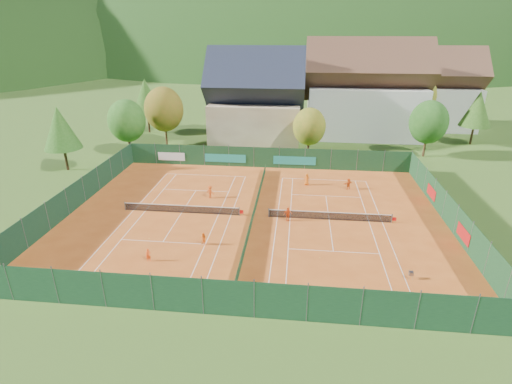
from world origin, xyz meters
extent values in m
plane|color=#34571B|center=(0.00, 0.00, -0.02)|extent=(600.00, 600.00, 0.00)
cube|color=#BB521B|center=(0.00, 0.00, 0.01)|extent=(40.00, 32.00, 0.01)
cube|color=white|center=(-8.00, 11.88, 0.01)|extent=(10.97, 0.06, 0.00)
cube|color=white|center=(-8.00, -11.88, 0.01)|extent=(10.97, 0.06, 0.00)
cube|color=white|center=(-13.48, 0.00, 0.01)|extent=(0.06, 23.77, 0.00)
cube|color=white|center=(-2.51, 0.00, 0.01)|extent=(0.06, 23.77, 0.00)
cube|color=white|center=(-12.12, 0.00, 0.01)|extent=(0.06, 23.77, 0.00)
cube|color=white|center=(-3.88, 0.00, 0.01)|extent=(0.06, 23.77, 0.00)
cube|color=white|center=(-8.00, 6.40, 0.01)|extent=(8.23, 0.06, 0.00)
cube|color=white|center=(-8.00, -6.40, 0.01)|extent=(8.23, 0.06, 0.00)
cube|color=white|center=(-8.00, 0.00, 0.01)|extent=(0.06, 12.80, 0.00)
cube|color=white|center=(8.00, 11.88, 0.01)|extent=(10.97, 0.06, 0.00)
cube|color=white|center=(8.00, -11.88, 0.01)|extent=(10.97, 0.06, 0.00)
cube|color=white|center=(2.51, 0.00, 0.01)|extent=(0.06, 23.77, 0.00)
cube|color=white|center=(13.48, 0.00, 0.01)|extent=(0.06, 23.77, 0.00)
cube|color=white|center=(3.88, 0.00, 0.01)|extent=(0.06, 23.77, 0.00)
cube|color=white|center=(12.12, 0.00, 0.01)|extent=(0.06, 23.77, 0.00)
cube|color=white|center=(8.00, 6.40, 0.01)|extent=(8.23, 0.06, 0.00)
cube|color=white|center=(8.00, -6.40, 0.01)|extent=(8.23, 0.06, 0.00)
cube|color=white|center=(8.00, 0.00, 0.01)|extent=(0.06, 12.80, 0.00)
cylinder|color=#59595B|center=(-14.40, 0.00, 0.51)|extent=(0.10, 0.10, 1.02)
cylinder|color=#59595B|center=(-1.60, 0.00, 0.51)|extent=(0.10, 0.10, 1.02)
cube|color=black|center=(-8.00, 0.00, 0.46)|extent=(12.80, 0.02, 0.86)
cube|color=white|center=(-8.00, 0.00, 0.89)|extent=(12.80, 0.04, 0.06)
cube|color=red|center=(-1.35, 0.00, 0.45)|extent=(0.40, 0.04, 0.40)
cylinder|color=#59595B|center=(1.60, 0.00, 0.51)|extent=(0.10, 0.10, 1.02)
cylinder|color=#59595B|center=(14.40, 0.00, 0.51)|extent=(0.10, 0.10, 1.02)
cube|color=black|center=(8.00, 0.00, 0.46)|extent=(12.80, 0.02, 0.86)
cube|color=white|center=(8.00, 0.00, 0.89)|extent=(12.80, 0.04, 0.06)
cube|color=red|center=(14.65, 0.00, 0.45)|extent=(0.40, 0.04, 0.40)
cube|color=#14391F|center=(0.00, 0.00, 0.50)|extent=(0.03, 28.80, 1.00)
cube|color=#153A1E|center=(0.00, 16.00, 1.50)|extent=(40.00, 0.04, 3.00)
cube|color=teal|center=(-6.00, 15.94, 1.20)|extent=(6.00, 0.03, 1.20)
cube|color=teal|center=(4.00, 15.94, 1.20)|extent=(6.00, 0.03, 1.20)
cube|color=silver|center=(-14.00, 15.94, 1.20)|extent=(4.00, 0.03, 1.20)
cube|color=#153C21|center=(0.00, -16.00, 1.50)|extent=(40.00, 0.04, 3.00)
cube|color=#133420|center=(-20.00, 0.00, 1.50)|extent=(0.04, 32.00, 3.00)
cube|color=#14381C|center=(20.00, 0.00, 1.50)|extent=(0.04, 32.00, 3.00)
cube|color=#B21414|center=(19.94, -4.00, 1.20)|extent=(0.03, 3.00, 1.20)
cube|color=#B21414|center=(19.94, 6.00, 1.20)|extent=(0.03, 3.00, 1.20)
cube|color=beige|center=(-3.00, 30.00, 3.50)|extent=(15.00, 12.00, 7.00)
cube|color=#1E2333|center=(-3.00, 30.00, 10.00)|extent=(16.20, 12.00, 12.00)
cube|color=silver|center=(16.00, 36.00, 4.50)|extent=(20.00, 11.00, 9.00)
cube|color=brown|center=(16.00, 36.00, 11.75)|extent=(21.60, 11.00, 11.00)
cube|color=silver|center=(30.00, 44.00, 4.00)|extent=(16.00, 10.00, 8.00)
cube|color=brown|center=(30.00, 44.00, 10.50)|extent=(17.28, 10.00, 10.00)
cylinder|color=#4A2B1A|center=(-22.00, 20.00, 1.40)|extent=(0.36, 0.36, 2.80)
ellipsoid|color=#29621C|center=(-22.00, 20.00, 5.40)|extent=(5.72, 5.72, 6.58)
cylinder|color=#4C301B|center=(-18.00, 26.00, 1.57)|extent=(0.36, 0.36, 3.15)
ellipsoid|color=brown|center=(-18.00, 26.00, 6.07)|extent=(6.44, 6.44, 7.40)
cylinder|color=#422617|center=(-24.00, 34.00, 1.75)|extent=(0.36, 0.36, 3.50)
cone|color=#295618|center=(-24.00, 34.00, 6.75)|extent=(5.60, 5.60, 6.50)
cylinder|color=#412717|center=(6.00, 22.00, 1.22)|extent=(0.36, 0.36, 2.45)
ellipsoid|color=olive|center=(6.00, 22.00, 4.72)|extent=(5.01, 5.01, 5.76)
cylinder|color=#4B331B|center=(24.00, 24.00, 1.40)|extent=(0.36, 0.36, 2.80)
ellipsoid|color=#215418|center=(24.00, 24.00, 5.40)|extent=(5.72, 5.72, 6.58)
cylinder|color=#462F19|center=(34.00, 32.00, 1.57)|extent=(0.36, 0.36, 3.15)
cone|color=#2A5418|center=(34.00, 32.00, 6.07)|extent=(5.04, 5.04, 5.85)
cylinder|color=#422A17|center=(-28.00, 12.00, 1.57)|extent=(0.36, 0.36, 3.15)
cone|color=#285A19|center=(-28.00, 12.00, 6.07)|extent=(5.04, 5.04, 5.85)
cylinder|color=#442918|center=(26.00, 40.00, 1.75)|extent=(0.36, 0.36, 3.50)
ellipsoid|color=olive|center=(26.00, 40.00, 6.75)|extent=(7.15, 7.15, 8.22)
ellipsoid|color=black|center=(10.00, 300.00, -42.35)|extent=(440.00, 440.00, 242.00)
cylinder|color=slate|center=(13.74, -10.22, 0.40)|extent=(0.02, 0.02, 0.80)
cylinder|color=slate|center=(14.04, -10.22, 0.40)|extent=(0.02, 0.02, 0.80)
cylinder|color=slate|center=(13.74, -9.92, 0.40)|extent=(0.02, 0.02, 0.80)
cylinder|color=slate|center=(14.04, -9.92, 0.40)|extent=(0.02, 0.02, 0.80)
cube|color=slate|center=(13.89, -10.07, 0.55)|extent=(0.34, 0.34, 0.30)
ellipsoid|color=#CCD833|center=(13.89, -10.07, 0.58)|extent=(0.28, 0.28, 0.16)
sphere|color=#CCD833|center=(-9.52, -5.92, 0.03)|extent=(0.07, 0.07, 0.07)
sphere|color=#CCD833|center=(6.75, -7.65, 0.03)|extent=(0.07, 0.07, 0.07)
sphere|color=#CCD833|center=(3.73, 6.91, 0.03)|extent=(0.07, 0.07, 0.07)
imported|color=#F15115|center=(-8.14, -9.76, 0.61)|extent=(0.50, 0.39, 1.23)
imported|color=orange|center=(-4.01, -6.53, 0.63)|extent=(0.76, 0.70, 1.26)
imported|color=#D44A12|center=(-5.73, 4.42, 0.77)|extent=(1.13, 0.91, 1.53)
imported|color=#E55114|center=(3.63, -0.65, 0.77)|extent=(0.97, 0.75, 1.54)
imported|color=orange|center=(5.71, 9.76, 0.79)|extent=(0.79, 0.53, 1.57)
imported|color=#D24E12|center=(10.87, 8.88, 0.72)|extent=(1.34, 1.09, 1.43)
camera|label=1|loc=(4.36, -38.34, 19.05)|focal=28.00mm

